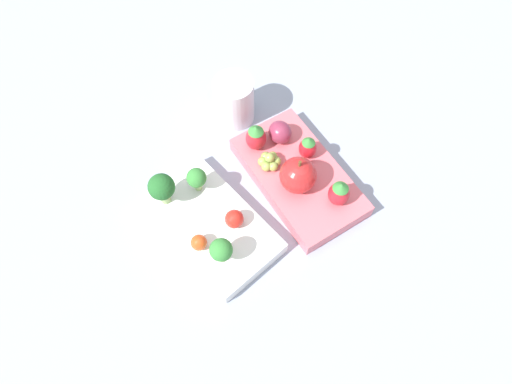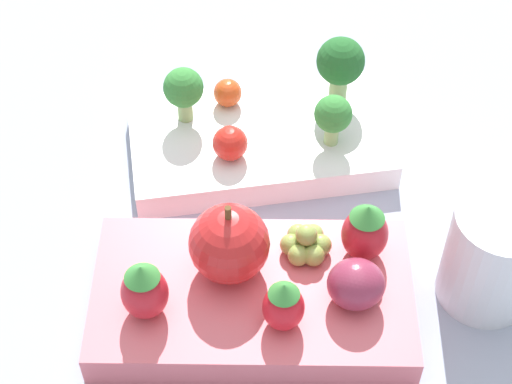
{
  "view_description": "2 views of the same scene",
  "coord_description": "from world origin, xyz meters",
  "px_view_note": "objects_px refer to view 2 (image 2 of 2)",
  "views": [
    {
      "loc": [
        -0.26,
        0.17,
        0.63
      ],
      "look_at": [
        0.01,
        -0.0,
        0.04
      ],
      "focal_mm": 32.0,
      "sensor_mm": 36.0,
      "label": 1
    },
    {
      "loc": [
        0.01,
        -0.41,
        0.5
      ],
      "look_at": [
        0.01,
        -0.0,
        0.04
      ],
      "focal_mm": 60.0,
      "sensor_mm": 36.0,
      "label": 2
    }
  ],
  "objects_px": {
    "strawberry_0": "(144,290)",
    "strawberry_1": "(283,305)",
    "apple": "(229,244)",
    "strawberry_2": "(365,231)",
    "cherry_tomato_0": "(228,93)",
    "broccoli_floret_0": "(333,115)",
    "drinking_cup": "(493,256)",
    "broccoli_floret_2": "(340,63)",
    "bento_box_savoury": "(259,141)",
    "bento_box_fruit": "(253,298)",
    "cherry_tomato_1": "(230,143)",
    "plum": "(356,284)",
    "grape_cluster": "(306,243)",
    "broccoli_floret_1": "(184,89)"
  },
  "relations": [
    {
      "from": "strawberry_0",
      "to": "strawberry_1",
      "type": "bearing_deg",
      "value": -5.51
    },
    {
      "from": "apple",
      "to": "strawberry_2",
      "type": "height_order",
      "value": "apple"
    },
    {
      "from": "strawberry_1",
      "to": "cherry_tomato_0",
      "type": "bearing_deg",
      "value": 101.45
    },
    {
      "from": "broccoli_floret_0",
      "to": "drinking_cup",
      "type": "height_order",
      "value": "drinking_cup"
    },
    {
      "from": "broccoli_floret_2",
      "to": "strawberry_1",
      "type": "height_order",
      "value": "broccoli_floret_2"
    },
    {
      "from": "bento_box_savoury",
      "to": "broccoli_floret_0",
      "type": "bearing_deg",
      "value": -11.38
    },
    {
      "from": "bento_box_fruit",
      "to": "cherry_tomato_1",
      "type": "height_order",
      "value": "cherry_tomato_1"
    },
    {
      "from": "broccoli_floret_2",
      "to": "strawberry_2",
      "type": "distance_m",
      "value": 0.16
    },
    {
      "from": "bento_box_fruit",
      "to": "plum",
      "type": "bearing_deg",
      "value": -7.58
    },
    {
      "from": "apple",
      "to": "cherry_tomato_1",
      "type": "bearing_deg",
      "value": 91.78
    },
    {
      "from": "bento_box_savoury",
      "to": "broccoli_floret_2",
      "type": "distance_m",
      "value": 0.09
    },
    {
      "from": "broccoli_floret_0",
      "to": "strawberry_1",
      "type": "height_order",
      "value": "same"
    },
    {
      "from": "bento_box_fruit",
      "to": "cherry_tomato_0",
      "type": "bearing_deg",
      "value": 97.07
    },
    {
      "from": "bento_box_savoury",
      "to": "strawberry_2",
      "type": "relative_size",
      "value": 4.49
    },
    {
      "from": "broccoli_floret_0",
      "to": "grape_cluster",
      "type": "distance_m",
      "value": 0.12
    },
    {
      "from": "cherry_tomato_1",
      "to": "plum",
      "type": "height_order",
      "value": "plum"
    },
    {
      "from": "bento_box_savoury",
      "to": "drinking_cup",
      "type": "height_order",
      "value": "drinking_cup"
    },
    {
      "from": "broccoli_floret_0",
      "to": "grape_cluster",
      "type": "xyz_separation_m",
      "value": [
        -0.02,
        -0.11,
        -0.02
      ]
    },
    {
      "from": "cherry_tomato_1",
      "to": "plum",
      "type": "distance_m",
      "value": 0.16
    },
    {
      "from": "broccoli_floret_1",
      "to": "cherry_tomato_1",
      "type": "bearing_deg",
      "value": -48.15
    },
    {
      "from": "broccoli_floret_0",
      "to": "cherry_tomato_1",
      "type": "distance_m",
      "value": 0.08
    },
    {
      "from": "plum",
      "to": "drinking_cup",
      "type": "distance_m",
      "value": 0.1
    },
    {
      "from": "bento_box_fruit",
      "to": "broccoli_floret_0",
      "type": "height_order",
      "value": "broccoli_floret_0"
    },
    {
      "from": "bento_box_savoury",
      "to": "plum",
      "type": "bearing_deg",
      "value": -68.23
    },
    {
      "from": "strawberry_1",
      "to": "broccoli_floret_2",
      "type": "bearing_deg",
      "value": 78.03
    },
    {
      "from": "bento_box_savoury",
      "to": "drinking_cup",
      "type": "xyz_separation_m",
      "value": [
        0.16,
        -0.14,
        0.03
      ]
    },
    {
      "from": "broccoli_floret_1",
      "to": "drinking_cup",
      "type": "bearing_deg",
      "value": -34.43
    },
    {
      "from": "cherry_tomato_0",
      "to": "strawberry_0",
      "type": "bearing_deg",
      "value": -102.65
    },
    {
      "from": "apple",
      "to": "strawberry_2",
      "type": "relative_size",
      "value": 1.3
    },
    {
      "from": "broccoli_floret_2",
      "to": "drinking_cup",
      "type": "height_order",
      "value": "broccoli_floret_2"
    },
    {
      "from": "broccoli_floret_2",
      "to": "cherry_tomato_1",
      "type": "distance_m",
      "value": 0.11
    },
    {
      "from": "broccoli_floret_2",
      "to": "strawberry_0",
      "type": "height_order",
      "value": "broccoli_floret_2"
    },
    {
      "from": "strawberry_0",
      "to": "grape_cluster",
      "type": "relative_size",
      "value": 1.32
    },
    {
      "from": "cherry_tomato_1",
      "to": "strawberry_0",
      "type": "relative_size",
      "value": 0.57
    },
    {
      "from": "bento_box_savoury",
      "to": "plum",
      "type": "relative_size",
      "value": 5.79
    },
    {
      "from": "bento_box_fruit",
      "to": "grape_cluster",
      "type": "relative_size",
      "value": 6.05
    },
    {
      "from": "cherry_tomato_0",
      "to": "apple",
      "type": "height_order",
      "value": "apple"
    },
    {
      "from": "broccoli_floret_1",
      "to": "strawberry_1",
      "type": "relative_size",
      "value": 1.15
    },
    {
      "from": "strawberry_2",
      "to": "cherry_tomato_0",
      "type": "bearing_deg",
      "value": 122.47
    },
    {
      "from": "broccoli_floret_0",
      "to": "cherry_tomato_1",
      "type": "bearing_deg",
      "value": -168.4
    },
    {
      "from": "drinking_cup",
      "to": "broccoli_floret_1",
      "type": "bearing_deg",
      "value": 145.57
    },
    {
      "from": "bento_box_fruit",
      "to": "apple",
      "type": "bearing_deg",
      "value": 135.07
    },
    {
      "from": "drinking_cup",
      "to": "bento_box_savoury",
      "type": "bearing_deg",
      "value": 139.62
    },
    {
      "from": "bento_box_fruit",
      "to": "broccoli_floret_2",
      "type": "height_order",
      "value": "broccoli_floret_2"
    },
    {
      "from": "cherry_tomato_1",
      "to": "bento_box_fruit",
      "type": "bearing_deg",
      "value": -81.42
    },
    {
      "from": "cherry_tomato_1",
      "to": "apple",
      "type": "height_order",
      "value": "apple"
    },
    {
      "from": "strawberry_0",
      "to": "grape_cluster",
      "type": "height_order",
      "value": "strawberry_0"
    },
    {
      "from": "cherry_tomato_1",
      "to": "grape_cluster",
      "type": "bearing_deg",
      "value": -59.87
    },
    {
      "from": "strawberry_0",
      "to": "broccoli_floret_0",
      "type": "bearing_deg",
      "value": 51.5
    },
    {
      "from": "grape_cluster",
      "to": "plum",
      "type": "bearing_deg",
      "value": -51.61
    }
  ]
}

